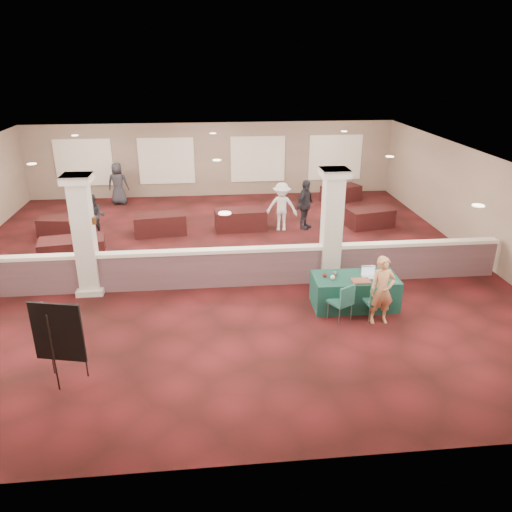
{
  "coord_description": "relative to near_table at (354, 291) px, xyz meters",
  "views": [
    {
      "loc": [
        -0.33,
        -13.97,
        5.98
      ],
      "look_at": [
        0.9,
        -2.0,
        1.06
      ],
      "focal_mm": 35.0,
      "sensor_mm": 36.0,
      "label": 1
    }
  ],
  "objects": [
    {
      "name": "far_table_back_left",
      "position": [
        -8.66,
        6.2,
        -0.08
      ],
      "size": [
        1.7,
        1.03,
        0.65
      ],
      "primitive_type": "cube",
      "rotation": [
        0.0,
        0.0,
        -0.16
      ],
      "color": "black",
      "rests_on": "ground"
    },
    {
      "name": "laptop_screen",
      "position": [
        0.33,
        0.07,
        0.54
      ],
      "size": [
        0.36,
        0.02,
        0.24
      ],
      "primitive_type": "cube",
      "rotation": [
        0.0,
        0.0,
        -0.02
      ],
      "color": "silver",
      "rests_on": "near_table"
    },
    {
      "name": "attendee_c",
      "position": [
        -0.1,
        6.07,
        0.5
      ],
      "size": [
        1.06,
        1.13,
        1.8
      ],
      "primitive_type": "imported",
      "rotation": [
        0.0,
        0.0,
        0.87
      ],
      "color": "black",
      "rests_on": "ground"
    },
    {
      "name": "wall_front",
      "position": [
        -3.29,
        -5.0,
        1.2
      ],
      "size": [
        16.0,
        0.04,
        3.2
      ],
      "primitive_type": "cube",
      "color": "#7C6356",
      "rests_on": "ground"
    },
    {
      "name": "scissors",
      "position": [
        0.71,
        -0.32,
        0.41
      ],
      "size": [
        0.13,
        0.04,
        0.01
      ],
      "primitive_type": "cube",
      "rotation": [
        0.0,
        0.0,
        -0.02
      ],
      "color": "red",
      "rests_on": "near_table"
    },
    {
      "name": "yarn_red",
      "position": [
        -0.77,
        0.07,
        0.46
      ],
      "size": [
        0.11,
        0.11,
        0.11
      ],
      "primitive_type": "sphere",
      "color": "#5F1413",
      "rests_on": "near_table"
    },
    {
      "name": "wall_right",
      "position": [
        4.71,
        3.0,
        1.2
      ],
      "size": [
        0.04,
        16.0,
        3.2
      ],
      "primitive_type": "cube",
      "color": "#7C6356",
      "rests_on": "ground"
    },
    {
      "name": "woman",
      "position": [
        0.37,
        -0.87,
        0.43
      ],
      "size": [
        0.61,
        0.41,
        1.67
      ],
      "primitive_type": "imported",
      "rotation": [
        0.0,
        0.0,
        0.02
      ],
      "color": "tan",
      "rests_on": "ground"
    },
    {
      "name": "easel_board",
      "position": [
        -6.5,
        -2.51,
        0.69
      ],
      "size": [
        0.99,
        0.58,
        1.72
      ],
      "rotation": [
        0.0,
        0.0,
        -0.24
      ],
      "color": "black",
      "rests_on": "ground"
    },
    {
      "name": "attendee_d",
      "position": [
        -7.29,
        10.0,
        0.48
      ],
      "size": [
        0.9,
        0.54,
        1.76
      ],
      "primitive_type": "imported",
      "rotation": [
        0.0,
        0.0,
        3.06
      ],
      "color": "black",
      "rests_on": "ground"
    },
    {
      "name": "far_table_front_left",
      "position": [
        -7.73,
        3.61,
        -0.02
      ],
      "size": [
        2.04,
        1.27,
        0.77
      ],
      "primitive_type": "cube",
      "rotation": [
        0.0,
        0.0,
        0.17
      ],
      "color": "black",
      "rests_on": "ground"
    },
    {
      "name": "conf_chair_side",
      "position": [
        -0.5,
        -0.72,
        0.16
      ],
      "size": [
        0.65,
        0.65,
        0.95
      ],
      "rotation": [
        0.0,
        0.0,
        0.51
      ],
      "color": "#1B5049",
      "rests_on": "ground"
    },
    {
      "name": "wall_back",
      "position": [
        -3.29,
        11.0,
        1.2
      ],
      "size": [
        16.0,
        0.04,
        3.2
      ],
      "primitive_type": "cube",
      "color": "#7C6356",
      "rests_on": "ground"
    },
    {
      "name": "ceiling",
      "position": [
        -3.29,
        3.0,
        2.8
      ],
      "size": [
        16.0,
        16.0,
        0.02
      ],
      "primitive_type": "cube",
      "color": "white",
      "rests_on": "wall_back"
    },
    {
      "name": "yarn_grey",
      "position": [
        -0.49,
        0.14,
        0.46
      ],
      "size": [
        0.11,
        0.11,
        0.11
      ],
      "primitive_type": "sphere",
      "color": "#4E4F54",
      "rests_on": "near_table"
    },
    {
      "name": "far_table_front_center",
      "position": [
        -5.29,
        6.0,
        -0.04
      ],
      "size": [
        1.88,
        1.12,
        0.72
      ],
      "primitive_type": "cube",
      "rotation": [
        0.0,
        0.0,
        0.13
      ],
      "color": "black",
      "rests_on": "ground"
    },
    {
      "name": "sconce_left",
      "position": [
        -7.07,
        1.5,
        1.6
      ],
      "size": [
        0.12,
        0.12,
        0.18
      ],
      "color": "brown",
      "rests_on": "column_left"
    },
    {
      "name": "far_table_back_center",
      "position": [
        -2.43,
        6.2,
        -0.03
      ],
      "size": [
        1.86,
        1.01,
        0.73
      ],
      "primitive_type": "cube",
      "rotation": [
        0.0,
        0.0,
        0.06
      ],
      "color": "black",
      "rests_on": "ground"
    },
    {
      "name": "attendee_b",
      "position": [
        -0.96,
        6.0,
        0.47
      ],
      "size": [
        1.19,
        0.71,
        1.74
      ],
      "primitive_type": "imported",
      "rotation": [
        0.0,
        0.0,
        -0.19
      ],
      "color": "silver",
      "rests_on": "ground"
    },
    {
      "name": "near_table",
      "position": [
        0.0,
        0.0,
        0.0
      ],
      "size": [
        2.11,
        1.08,
        0.8
      ],
      "primitive_type": "cube",
      "rotation": [
        0.0,
        0.0,
        -0.02
      ],
      "color": "#0F392E",
      "rests_on": "ground"
    },
    {
      "name": "sconce_right",
      "position": [
        -6.51,
        1.5,
        1.6
      ],
      "size": [
        0.12,
        0.12,
        0.18
      ],
      "color": "brown",
      "rests_on": "column_left"
    },
    {
      "name": "yarn_cream",
      "position": [
        -0.61,
        -0.1,
        0.46
      ],
      "size": [
        0.12,
        0.12,
        0.12
      ],
      "primitive_type": "sphere",
      "color": "#F0E6C5",
      "rests_on": "near_table"
    },
    {
      "name": "knitting",
      "position": [
        0.05,
        -0.28,
        0.42
      ],
      "size": [
        0.45,
        0.34,
        0.03
      ],
      "primitive_type": "cube",
      "rotation": [
        0.0,
        0.0,
        -0.02
      ],
      "color": "#CE4721",
      "rests_on": "near_table"
    },
    {
      "name": "column_right",
      "position": [
        -0.29,
        1.5,
        1.23
      ],
      "size": [
        0.72,
        0.72,
        3.2
      ],
      "color": "silver",
      "rests_on": "ground"
    },
    {
      "name": "far_table_front_right",
      "position": [
        2.35,
        6.0,
        -0.07
      ],
      "size": [
        1.8,
        1.18,
        0.67
      ],
      "primitive_type": "cube",
      "rotation": [
        0.0,
        0.0,
        0.23
      ],
      "color": "black",
      "rests_on": "ground"
    },
    {
      "name": "far_table_back_right",
      "position": [
        2.17,
        9.5,
        -0.07
      ],
      "size": [
        1.82,
        1.34,
        0.66
      ],
      "primitive_type": "cube",
      "rotation": [
        0.0,
        0.0,
        0.36
      ],
      "color": "black",
      "rests_on": "ground"
    },
    {
      "name": "laptop_base",
      "position": [
        0.33,
        -0.06,
        0.41
      ],
      "size": [
        0.37,
        0.26,
        0.02
      ],
      "primitive_type": "cube",
      "rotation": [
        0.0,
        0.0,
        -0.02
      ],
      "color": "silver",
      "rests_on": "near_table"
    },
    {
      "name": "ground",
      "position": [
        -3.29,
        3.0,
        -0.4
      ],
      "size": [
        16.0,
        16.0,
        0.0
      ],
      "primitive_type": "plane",
      "color": "#481214",
      "rests_on": "ground"
    },
    {
      "name": "screen_glow",
      "position": [
        0.33,
        0.06,
        0.53
      ],
      "size": [
        0.33,
        0.01,
        0.21
      ],
      "primitive_type": "cube",
      "rotation": [
        0.0,
        0.0,
        -0.02
      ],
      "color": "silver",
      "rests_on": "near_table"
    },
    {
      "name": "conf_chair_main",
      "position": [
        0.3,
        -0.75,
        0.15
      ],
      "size": [
        0.51,
        0.52,
        0.93
      ],
      "rotation": [
        0.0,
        0.0,
        0.11
      ],
      "color": "#1B5049",
      "rests_on": "ground"
    },
    {
      "name": "column_left",
      "position": [
        -6.79,
        1.5,
        1.23
      ],
      "size": [
        0.72,
        0.72,
        3.2
      ],
      "color": "silver",
      "rests_on": "ground"
    },
    {
      "name": "partition_wall",
      "position": [
        -3.29,
        1.5,
        0.17
      ],
      "size": [
        15.6,
        0.28,
        1.1
      ],
      "color": "brown",
      "rests_on": "ground"
    },
    {
      "name": "attendee_a",
      "position": [
        -7.48,
        5.84,
        0.37
      ],
      "size": [
        0.74,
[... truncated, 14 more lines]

